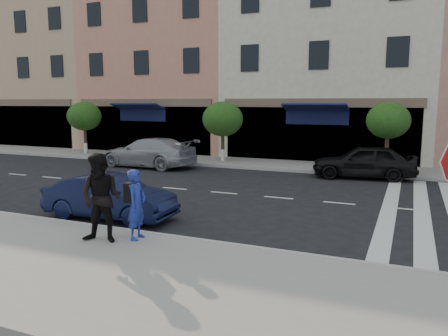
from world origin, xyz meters
TOP-DOWN VIEW (x-y plane):
  - ground at (0.00, 0.00)m, footprint 120.00×120.00m
  - sidewalk_near at (0.00, -3.75)m, footprint 60.00×4.50m
  - sidewalk_far at (0.00, 11.00)m, footprint 60.00×3.00m
  - building_west_far at (-22.00, 17.00)m, footprint 12.00×9.00m
  - building_west_mid at (-11.00, 17.00)m, footprint 10.00×9.00m
  - building_centre at (-0.50, 17.00)m, footprint 11.00×9.00m
  - street_tree_wa at (-14.00, 10.80)m, footprint 2.00×2.00m
  - street_tree_wb at (-5.00, 10.80)m, footprint 2.10×2.10m
  - street_tree_c at (3.00, 10.80)m, footprint 1.90×1.90m
  - photographer at (-1.53, -2.00)m, footprint 0.44×0.61m
  - walker at (-2.11, -2.47)m, footprint 1.09×0.93m
  - car_near_mid at (-3.52, -0.39)m, footprint 3.75×1.46m
  - car_far_left at (-7.92, 8.26)m, footprint 5.12×2.37m
  - car_far_mid at (2.21, 9.10)m, footprint 4.38×2.21m

SIDE VIEW (x-z plane):
  - ground at x=0.00m, z-range 0.00..0.00m
  - sidewalk_near at x=0.00m, z-range 0.00..0.15m
  - sidewalk_far at x=0.00m, z-range 0.00..0.15m
  - car_near_mid at x=-3.52m, z-range 0.00..1.22m
  - car_far_mid at x=2.21m, z-range 0.00..1.43m
  - car_far_left at x=-7.92m, z-range 0.00..1.45m
  - photographer at x=-1.53m, z-range 0.15..1.72m
  - walker at x=-2.11m, z-range 0.15..2.10m
  - street_tree_wb at x=-5.00m, z-range 0.78..3.84m
  - street_tree_wa at x=-14.00m, z-range 0.81..3.86m
  - street_tree_c at x=3.00m, z-range 0.84..3.87m
  - building_centre at x=-0.50m, z-range 0.00..11.00m
  - building_west_far at x=-22.00m, z-range 0.00..12.00m
  - building_west_mid at x=-11.00m, z-range 0.00..14.00m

